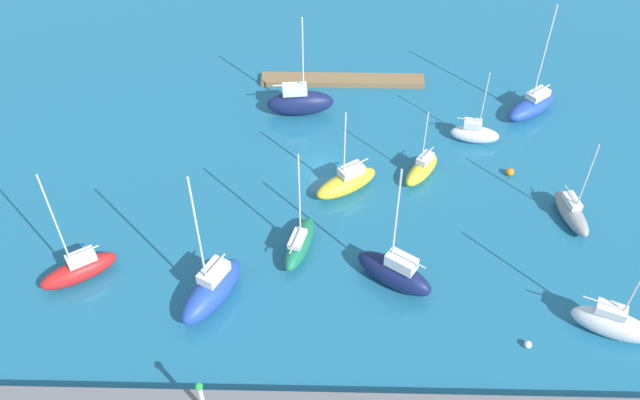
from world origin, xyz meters
TOP-DOWN VIEW (x-y plane):
  - water at (0.00, 0.00)m, footprint 160.00×160.00m
  - pier_dock at (-2.26, -15.26)m, footprint 19.46×2.23m
  - harbor_beacon at (8.02, 28.62)m, footprint 0.56×0.56m
  - sailboat_white_by_breakwater at (-24.23, 20.12)m, footprint 6.91×4.46m
  - sailboat_navy_center_basin at (2.58, -9.13)m, footprint 7.74×3.39m
  - sailboat_blue_inner_mooring at (8.98, 17.45)m, footprint 5.99×8.01m
  - sailboat_yellow_far_south at (-2.59, 3.44)m, footprint 7.02×5.75m
  - sailboat_gray_lone_south at (-24.11, 7.04)m, footprint 3.14×6.33m
  - sailboat_green_near_pier at (1.76, 11.69)m, footprint 3.66×6.88m
  - sailboat_red_far_north at (21.08, 15.20)m, footprint 6.89×5.46m
  - sailboat_white_mid_basin at (-16.44, -4.58)m, footprint 5.40×2.60m
  - sailboat_navy_lone_north at (-6.68, 15.22)m, footprint 7.39×6.04m
  - sailboat_blue_west_end at (-23.66, -9.65)m, footprint 7.24×6.49m
  - sailboat_yellow_along_channel at (-10.28, 1.29)m, footprint 4.59×5.36m
  - mooring_buoy_orange at (-19.43, 0.79)m, footprint 0.84×0.84m
  - mooring_buoy_white at (-17.30, 21.58)m, footprint 0.65×0.65m

SIDE VIEW (x-z plane):
  - water at x=0.00m, z-range 0.00..0.00m
  - mooring_buoy_white at x=-17.30m, z-range 0.00..0.65m
  - pier_dock at x=-2.26m, z-range 0.00..0.67m
  - mooring_buoy_orange at x=-19.43m, z-range 0.00..0.84m
  - sailboat_gray_lone_south at x=-24.11m, z-range -3.83..5.85m
  - sailboat_yellow_along_channel at x=-10.28m, z-range -3.18..5.35m
  - sailboat_white_mid_basin at x=-16.44m, z-range -3.34..5.54m
  - sailboat_green_near_pier at x=1.76m, z-range -4.64..6.92m
  - sailboat_yellow_far_south at x=-2.59m, z-range -3.80..6.14m
  - sailboat_red_far_north at x=21.08m, z-range -5.16..7.54m
  - sailboat_blue_west_end at x=-23.66m, z-range -5.67..8.07m
  - sailboat_white_by_breakwater at x=-24.23m, z-range -4.59..7.45m
  - sailboat_blue_inner_mooring at x=8.98m, z-range -5.91..9.03m
  - sailboat_navy_lone_north at x=-6.68m, z-range -5.14..8.25m
  - sailboat_navy_center_basin at x=2.58m, z-range -4.48..7.67m
  - harbor_beacon at x=8.02m, z-range 1.81..5.54m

